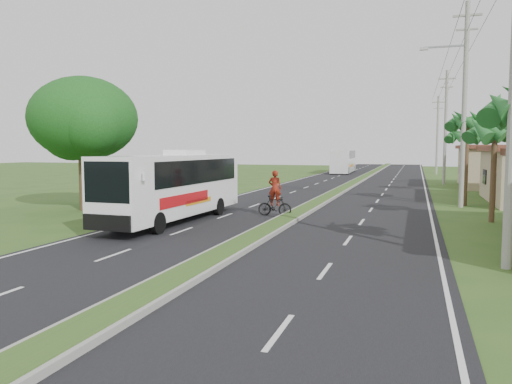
% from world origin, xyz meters
% --- Properties ---
extents(ground, '(180.00, 180.00, 0.00)m').
position_xyz_m(ground, '(0.00, 0.00, 0.00)').
color(ground, '#2D531E').
rests_on(ground, ground).
extents(road_asphalt, '(14.00, 160.00, 0.02)m').
position_xyz_m(road_asphalt, '(0.00, 20.00, 0.01)').
color(road_asphalt, black).
rests_on(road_asphalt, ground).
extents(median_strip, '(1.20, 160.00, 0.18)m').
position_xyz_m(median_strip, '(0.00, 20.00, 0.10)').
color(median_strip, gray).
rests_on(median_strip, ground).
extents(lane_edge_left, '(0.12, 160.00, 0.01)m').
position_xyz_m(lane_edge_left, '(-6.70, 20.00, 0.00)').
color(lane_edge_left, silver).
rests_on(lane_edge_left, ground).
extents(lane_edge_right, '(0.12, 160.00, 0.01)m').
position_xyz_m(lane_edge_right, '(6.70, 20.00, 0.00)').
color(lane_edge_right, silver).
rests_on(lane_edge_right, ground).
extents(shop_far, '(8.60, 11.60, 3.82)m').
position_xyz_m(shop_far, '(14.00, 36.00, 1.93)').
color(shop_far, tan).
rests_on(shop_far, ground).
extents(palm_verge_b, '(2.40, 2.40, 5.05)m').
position_xyz_m(palm_verge_b, '(9.40, 12.00, 4.36)').
color(palm_verge_b, '#473321').
rests_on(palm_verge_b, ground).
extents(palm_verge_c, '(2.40, 2.40, 5.85)m').
position_xyz_m(palm_verge_c, '(8.80, 19.00, 5.12)').
color(palm_verge_c, '#473321').
rests_on(palm_verge_c, ground).
extents(palm_verge_d, '(2.40, 2.40, 5.25)m').
position_xyz_m(palm_verge_d, '(9.30, 28.00, 4.55)').
color(palm_verge_d, '#473321').
rests_on(palm_verge_d, ground).
extents(shade_tree, '(6.30, 6.00, 7.54)m').
position_xyz_m(shade_tree, '(-12.11, 10.02, 5.03)').
color(shade_tree, '#473321').
rests_on(shade_tree, ground).
extents(utility_pole_b, '(3.20, 0.28, 12.00)m').
position_xyz_m(utility_pole_b, '(8.47, 18.00, 6.26)').
color(utility_pole_b, gray).
rests_on(utility_pole_b, ground).
extents(utility_pole_c, '(1.60, 0.28, 11.00)m').
position_xyz_m(utility_pole_c, '(8.50, 38.00, 5.67)').
color(utility_pole_c, gray).
rests_on(utility_pole_c, ground).
extents(utility_pole_d, '(1.60, 0.28, 10.50)m').
position_xyz_m(utility_pole_d, '(8.50, 58.00, 5.42)').
color(utility_pole_d, gray).
rests_on(utility_pole_d, ground).
extents(coach_bus_main, '(2.50, 10.73, 3.45)m').
position_xyz_m(coach_bus_main, '(-5.05, 7.52, 1.90)').
color(coach_bus_main, white).
rests_on(coach_bus_main, ground).
extents(coach_bus_far, '(2.80, 11.42, 3.31)m').
position_xyz_m(coach_bus_far, '(-4.09, 58.25, 1.88)').
color(coach_bus_far, white).
rests_on(coach_bus_far, ground).
extents(motorcyclist, '(1.79, 0.65, 2.39)m').
position_xyz_m(motorcyclist, '(-1.05, 10.86, 0.88)').
color(motorcyclist, black).
rests_on(motorcyclist, ground).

